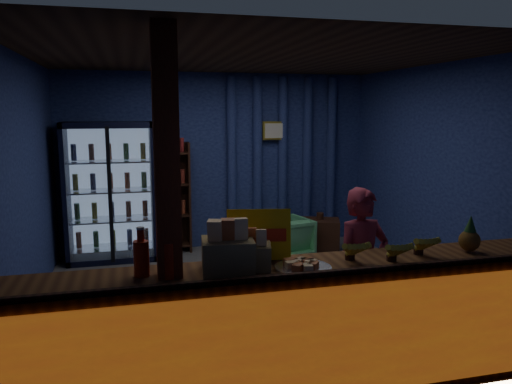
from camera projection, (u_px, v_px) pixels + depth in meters
ground at (253, 296)px, 5.58m from camera, size 4.60×4.60×0.00m
room_walls at (253, 156)px, 5.33m from camera, size 4.60×4.60×4.60m
counter at (316, 326)px, 3.68m from camera, size 4.40×0.57×0.99m
support_post at (169, 225)px, 3.30m from camera, size 0.16×0.16×2.60m
beverage_cooler at (111, 192)px, 6.88m from camera, size 1.20×0.62×1.90m
bottle_shelf at (172, 198)px, 7.25m from camera, size 0.50×0.28×1.60m
curtain_folds at (283, 160)px, 7.66m from camera, size 1.74×0.14×2.50m
framed_picture at (274, 131)px, 7.51m from camera, size 0.36×0.04×0.28m
shopkeeper at (362, 269)px, 4.27m from camera, size 0.57×0.42×1.41m
green_chair at (286, 238)px, 6.96m from camera, size 0.75×0.76×0.58m
side_table at (320, 236)px, 7.20m from camera, size 0.66×0.57×0.60m
yellow_sign at (259, 235)px, 3.69m from camera, size 0.48×0.19×0.38m
soda_bottles at (155, 257)px, 3.31m from camera, size 0.28×0.18×0.34m
snack_box_left at (228, 253)px, 3.43m from camera, size 0.38×0.33×0.37m
snack_box_centre at (252, 254)px, 3.50m from camera, size 0.31×0.28×0.28m
pastry_tray at (303, 267)px, 3.48m from camera, size 0.40×0.40×0.07m
banana_bunches at (390, 248)px, 3.70m from camera, size 0.83×0.31×0.18m
pineapple at (470, 237)px, 3.90m from camera, size 0.16×0.16×0.28m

